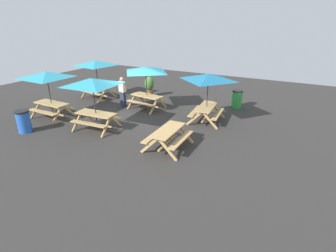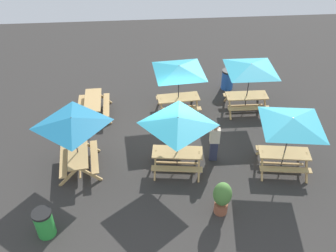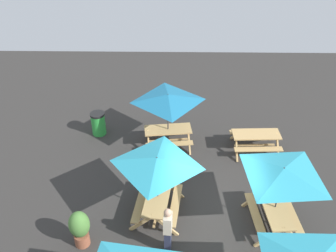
{
  "view_description": "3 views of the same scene",
  "coord_description": "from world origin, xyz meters",
  "px_view_note": "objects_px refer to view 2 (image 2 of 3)",
  "views": [
    {
      "loc": [
        7.7,
        -9.93,
        4.61
      ],
      "look_at": [
        3.36,
        -1.99,
        0.9
      ],
      "focal_mm": 28.0,
      "sensor_mm": 36.0,
      "label": 1
    },
    {
      "loc": [
        1.18,
        11.56,
        9.69
      ],
      "look_at": [
        0.3,
        0.27,
        0.9
      ],
      "focal_mm": 40.0,
      "sensor_mm": 36.0,
      "label": 2
    },
    {
      "loc": [
        -8.11,
        1.18,
        9.13
      ],
      "look_at": [
        3.62,
        1.36,
        0.9
      ],
      "focal_mm": 40.0,
      "sensor_mm": 36.0,
      "label": 3
    }
  ],
  "objects_px": {
    "trash_bin_blue": "(227,79)",
    "potted_plant_0": "(222,197)",
    "picnic_table_3": "(291,125)",
    "trash_bin_green": "(44,223)",
    "picnic_table_2": "(178,125)",
    "person_standing": "(214,141)",
    "picnic_table_1": "(93,104)",
    "picnic_table_0": "(72,125)",
    "picnic_table_5": "(251,70)",
    "picnic_table_4": "(179,72)"
  },
  "relations": [
    {
      "from": "picnic_table_4",
      "to": "potted_plant_0",
      "type": "xyz_separation_m",
      "value": [
        -0.81,
        5.69,
        -1.28
      ]
    },
    {
      "from": "picnic_table_2",
      "to": "potted_plant_0",
      "type": "xyz_separation_m",
      "value": [
        -1.21,
        2.16,
        -1.28
      ]
    },
    {
      "from": "picnic_table_5",
      "to": "trash_bin_blue",
      "type": "distance_m",
      "value": 2.41
    },
    {
      "from": "picnic_table_3",
      "to": "trash_bin_green",
      "type": "bearing_deg",
      "value": 23.73
    },
    {
      "from": "picnic_table_2",
      "to": "picnic_table_4",
      "type": "distance_m",
      "value": 3.55
    },
    {
      "from": "picnic_table_5",
      "to": "trash_bin_green",
      "type": "distance_m",
      "value": 9.85
    },
    {
      "from": "picnic_table_1",
      "to": "trash_bin_blue",
      "type": "bearing_deg",
      "value": 102.67
    },
    {
      "from": "picnic_table_3",
      "to": "trash_bin_blue",
      "type": "bearing_deg",
      "value": -72.97
    },
    {
      "from": "person_standing",
      "to": "picnic_table_3",
      "type": "bearing_deg",
      "value": 170.34
    },
    {
      "from": "picnic_table_2",
      "to": "potted_plant_0",
      "type": "height_order",
      "value": "picnic_table_2"
    },
    {
      "from": "trash_bin_blue",
      "to": "person_standing",
      "type": "bearing_deg",
      "value": 72.65
    },
    {
      "from": "picnic_table_5",
      "to": "picnic_table_3",
      "type": "bearing_deg",
      "value": 97.02
    },
    {
      "from": "picnic_table_4",
      "to": "picnic_table_5",
      "type": "relative_size",
      "value": 1.0
    },
    {
      "from": "picnic_table_3",
      "to": "potted_plant_0",
      "type": "xyz_separation_m",
      "value": [
        2.6,
        1.83,
        -1.28
      ]
    },
    {
      "from": "potted_plant_0",
      "to": "picnic_table_4",
      "type": "bearing_deg",
      "value": -81.85
    },
    {
      "from": "trash_bin_blue",
      "to": "potted_plant_0",
      "type": "xyz_separation_m",
      "value": [
        1.73,
        7.45,
        0.21
      ]
    },
    {
      "from": "picnic_table_3",
      "to": "picnic_table_5",
      "type": "relative_size",
      "value": 0.99
    },
    {
      "from": "trash_bin_blue",
      "to": "trash_bin_green",
      "type": "distance_m",
      "value": 10.67
    },
    {
      "from": "trash_bin_blue",
      "to": "potted_plant_0",
      "type": "distance_m",
      "value": 7.65
    },
    {
      "from": "picnic_table_1",
      "to": "person_standing",
      "type": "height_order",
      "value": "person_standing"
    },
    {
      "from": "trash_bin_green",
      "to": "picnic_table_4",
      "type": "bearing_deg",
      "value": -127.37
    },
    {
      "from": "picnic_table_0",
      "to": "picnic_table_5",
      "type": "height_order",
      "value": "same"
    },
    {
      "from": "trash_bin_green",
      "to": "person_standing",
      "type": "distance_m",
      "value": 6.38
    },
    {
      "from": "picnic_table_2",
      "to": "picnic_table_1",
      "type": "bearing_deg",
      "value": -40.43
    },
    {
      "from": "picnic_table_0",
      "to": "picnic_table_1",
      "type": "relative_size",
      "value": 1.26
    },
    {
      "from": "potted_plant_0",
      "to": "trash_bin_green",
      "type": "bearing_deg",
      "value": 4.36
    },
    {
      "from": "picnic_table_4",
      "to": "picnic_table_3",
      "type": "bearing_deg",
      "value": 126.76
    },
    {
      "from": "picnic_table_5",
      "to": "trash_bin_green",
      "type": "relative_size",
      "value": 2.89
    },
    {
      "from": "picnic_table_1",
      "to": "trash_bin_green",
      "type": "height_order",
      "value": "trash_bin_green"
    },
    {
      "from": "picnic_table_0",
      "to": "picnic_table_2",
      "type": "xyz_separation_m",
      "value": [
        -3.55,
        0.26,
        0.0
      ]
    },
    {
      "from": "person_standing",
      "to": "picnic_table_5",
      "type": "bearing_deg",
      "value": -116.86
    },
    {
      "from": "picnic_table_2",
      "to": "picnic_table_5",
      "type": "distance_m",
      "value": 4.83
    },
    {
      "from": "trash_bin_blue",
      "to": "person_standing",
      "type": "xyz_separation_m",
      "value": [
        1.55,
        4.95,
        0.39
      ]
    },
    {
      "from": "trash_bin_blue",
      "to": "picnic_table_3",
      "type": "bearing_deg",
      "value": 98.84
    },
    {
      "from": "picnic_table_4",
      "to": "picnic_table_1",
      "type": "bearing_deg",
      "value": -6.26
    },
    {
      "from": "picnic_table_2",
      "to": "person_standing",
      "type": "relative_size",
      "value": 1.4
    },
    {
      "from": "picnic_table_1",
      "to": "picnic_table_3",
      "type": "relative_size",
      "value": 0.66
    },
    {
      "from": "picnic_table_1",
      "to": "picnic_table_3",
      "type": "bearing_deg",
      "value": 58.6
    },
    {
      "from": "picnic_table_1",
      "to": "picnic_table_4",
      "type": "xyz_separation_m",
      "value": [
        -3.69,
        0.09,
        1.43
      ]
    },
    {
      "from": "potted_plant_0",
      "to": "person_standing",
      "type": "distance_m",
      "value": 2.51
    },
    {
      "from": "picnic_table_3",
      "to": "trash_bin_blue",
      "type": "distance_m",
      "value": 5.88
    },
    {
      "from": "picnic_table_5",
      "to": "person_standing",
      "type": "height_order",
      "value": "picnic_table_5"
    },
    {
      "from": "picnic_table_4",
      "to": "trash_bin_blue",
      "type": "height_order",
      "value": "picnic_table_4"
    },
    {
      "from": "picnic_table_5",
      "to": "person_standing",
      "type": "relative_size",
      "value": 1.69
    },
    {
      "from": "potted_plant_0",
      "to": "trash_bin_blue",
      "type": "bearing_deg",
      "value": -103.07
    },
    {
      "from": "picnic_table_0",
      "to": "picnic_table_5",
      "type": "bearing_deg",
      "value": 108.0
    },
    {
      "from": "picnic_table_1",
      "to": "trash_bin_blue",
      "type": "xyz_separation_m",
      "value": [
        -6.23,
        -1.67,
        -0.07
      ]
    },
    {
      "from": "picnic_table_4",
      "to": "person_standing",
      "type": "relative_size",
      "value": 1.69
    },
    {
      "from": "picnic_table_1",
      "to": "picnic_table_3",
      "type": "xyz_separation_m",
      "value": [
        -7.1,
        3.95,
        1.43
      ]
    },
    {
      "from": "picnic_table_4",
      "to": "person_standing",
      "type": "xyz_separation_m",
      "value": [
        -1.0,
        3.19,
        -1.1
      ]
    }
  ]
}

